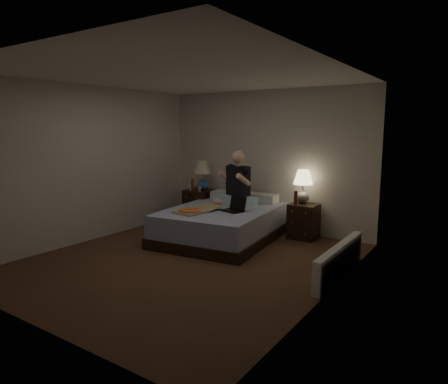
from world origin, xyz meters
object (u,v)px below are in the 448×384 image
Objects in this scene: beer_bottle_left at (192,185)px; laptop at (232,204)px; beer_bottle_right at (296,198)px; person at (236,178)px; lamp_right at (303,187)px; nightstand_left at (199,207)px; radiator at (339,260)px; lamp_left at (203,176)px; water_bottle at (191,184)px; bed at (222,224)px; nightstand_right at (304,221)px; soda_can at (200,189)px; pizza_box at (190,211)px.

beer_bottle_left reaches higher than laptop.
beer_bottle_right is 1.06m from person.
lamp_right is 1.27m from laptop.
beer_bottle_right is at bearing -1.61° from nightstand_left.
beer_bottle_left is 3.45m from radiator.
water_bottle is (-0.15, -0.15, -0.15)m from lamp_left.
water_bottle is 1.15m from person.
laptop is (-0.72, -0.81, -0.06)m from beer_bottle_right.
nightstand_right is (1.10, 0.80, 0.03)m from bed.
lamp_right is at bearing 4.66° from lamp_left.
lamp_left reaches higher than beer_bottle_right.
beer_bottle_left is at bearing 160.53° from radiator.
person is at bearing -10.28° from soda_can.
lamp_right is 0.74× the size of pizza_box.
lamp_right reaches higher than nightstand_right.
laptop is at bearing -29.28° from bed.
nightstand_right is 0.77× the size of pizza_box.
nightstand_left is 2.11m from nightstand_right.
lamp_left reaches higher than soda_can.
beer_bottle_right reaches higher than laptop.
water_bottle is at bearing -174.36° from nightstand_right.
beer_bottle_left is 1.50m from laptop.
lamp_left is 3.43m from radiator.
lamp_right is (1.97, 0.16, -0.07)m from lamp_left.
beer_bottle_right reaches higher than pizza_box.
person reaches higher than laptop.
beer_bottle_left reaches higher than pizza_box.
nightstand_left is at bearing 129.56° from soda_can.
laptop is (1.34, -0.67, -0.13)m from beer_bottle_left.
lamp_left is 2.24× the size of water_bottle.
radiator is (3.21, -1.14, -0.57)m from beer_bottle_left.
lamp_right is 0.25m from beer_bottle_right.
radiator is at bearing -47.59° from beer_bottle_right.
bed is at bearing -27.45° from water_bottle.
laptop is at bearing -26.76° from beer_bottle_left.
bed is at bearing -37.53° from lamp_left.
pizza_box is (-0.23, -0.97, -0.43)m from person.
soda_can is at bearing -51.62° from nightstand_left.
pizza_box is at bearing -84.70° from person.
water_bottle is 2.08m from beer_bottle_right.
person is (0.03, 0.38, 0.73)m from bed.
lamp_left is 1.94m from beer_bottle_right.
beer_bottle_right is (2.08, 0.13, -0.08)m from water_bottle.
pizza_box reaches higher than bed.
water_bottle reaches higher than radiator.
beer_bottle_right is (1.87, 0.15, -0.01)m from soda_can.
bed is 0.70m from pizza_box.
soda_can is at bearing -70.33° from lamp_left.
radiator is (3.08, -1.29, -0.74)m from lamp_left.
water_bottle is at bearing 136.43° from pizza_box.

